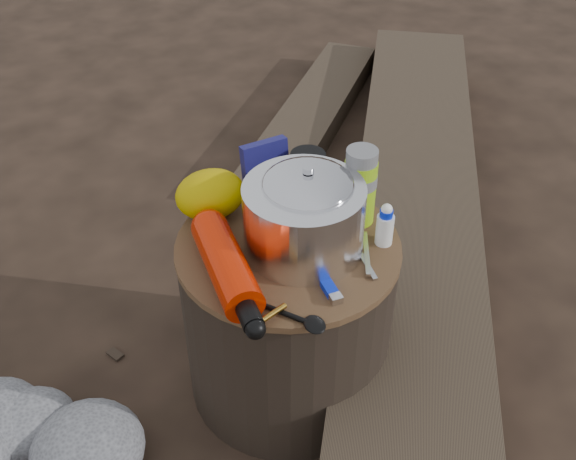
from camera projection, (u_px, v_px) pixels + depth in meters
name	position (u px, v px, depth m)	size (l,w,h in m)	color
ground	(288.00, 378.00, 1.74)	(60.00, 60.00, 0.00)	#2D2018
stump	(288.00, 317.00, 1.61)	(0.48, 0.48, 0.44)	black
log_main	(414.00, 194.00, 2.21)	(0.36, 2.15, 0.18)	#3A2E22
log_small	(312.00, 116.00, 2.68)	(0.21, 1.16, 0.10)	#3A2E22
foil_windscreen	(304.00, 219.00, 1.41)	(0.25, 0.25, 0.15)	white
camping_pot	(307.00, 209.00, 1.42)	(0.18, 0.18, 0.18)	silver
fuel_bottle	(227.00, 265.00, 1.36)	(0.08, 0.33, 0.08)	red
thermos	(360.00, 187.00, 1.48)	(0.07, 0.07, 0.18)	#9BD917
travel_mug	(308.00, 176.00, 1.57)	(0.08, 0.08, 0.11)	black
stuff_sack	(210.00, 194.00, 1.52)	(0.16, 0.13, 0.11)	#C1A100
food_pouch	(266.00, 170.00, 1.57)	(0.11, 0.02, 0.14)	navy
lighter	(327.00, 284.00, 1.36)	(0.02, 0.09, 0.02)	#0823D4
pot_grabber	(363.00, 257.00, 1.43)	(0.04, 0.14, 0.01)	silver
spork	(280.00, 311.00, 1.31)	(0.03, 0.16, 0.01)	black
squeeze_bottle	(385.00, 226.00, 1.45)	(0.04, 0.04, 0.09)	white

